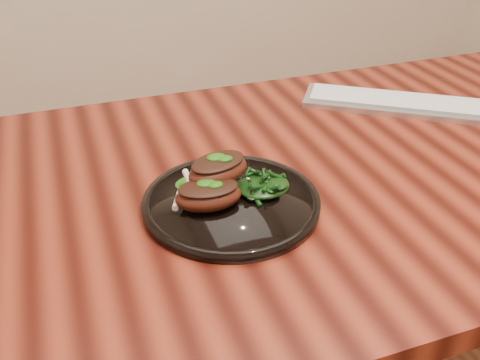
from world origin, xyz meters
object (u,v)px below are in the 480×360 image
object	(u,v)px
desk	(351,196)
greens_heap	(263,183)
keyboard	(394,103)
plate	(231,202)
lamb_chop_front	(208,194)

from	to	relation	value
desk	greens_heap	xyz separation A→B (m)	(-0.21, -0.07, 0.11)
greens_heap	keyboard	size ratio (longest dim) A/B	0.23
plate	keyboard	bearing A→B (deg)	28.13
keyboard	desk	bearing A→B (deg)	-138.32
greens_heap	desk	bearing A→B (deg)	17.81
desk	greens_heap	world-z (taller)	greens_heap
lamb_chop_front	keyboard	world-z (taller)	lamb_chop_front
plate	greens_heap	world-z (taller)	greens_heap
desk	plate	xyz separation A→B (m)	(-0.26, -0.07, 0.09)
lamb_chop_front	greens_heap	bearing A→B (deg)	8.75
plate	greens_heap	bearing A→B (deg)	5.19
plate	lamb_chop_front	distance (m)	0.05
lamb_chop_front	greens_heap	distance (m)	0.09
lamb_chop_front	desk	bearing A→B (deg)	15.06
greens_heap	lamb_chop_front	bearing A→B (deg)	-171.25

